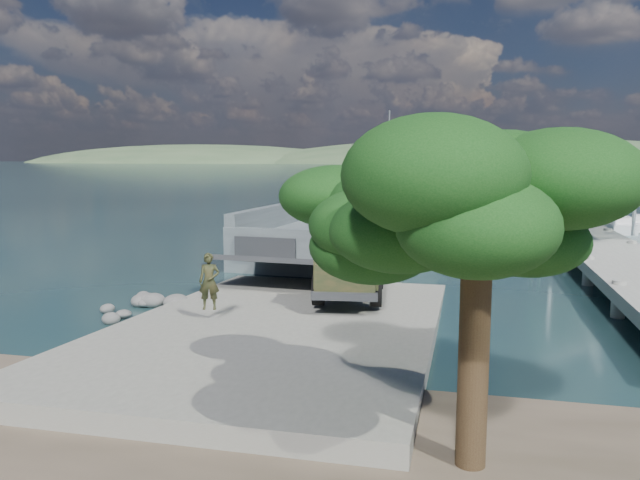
{
  "coord_description": "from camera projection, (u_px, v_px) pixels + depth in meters",
  "views": [
    {
      "loc": [
        5.85,
        -20.4,
        5.89
      ],
      "look_at": [
        -0.39,
        6.0,
        2.27
      ],
      "focal_mm": 35.0,
      "sensor_mm": 36.0,
      "label": 1
    }
  ],
  "objects": [
    {
      "name": "ground",
      "position": [
        291.0,
        327.0,
        21.79
      ],
      "size": [
        1400.0,
        1400.0,
        0.0
      ],
      "primitive_type": "plane",
      "color": "#18343A",
      "rests_on": "ground"
    },
    {
      "name": "boat_ramp",
      "position": [
        283.0,
        327.0,
        20.79
      ],
      "size": [
        10.0,
        18.0,
        0.5
      ],
      "primitive_type": "cube",
      "color": "gray",
      "rests_on": "ground"
    },
    {
      "name": "shoreline_rocks",
      "position": [
        138.0,
        313.0,
        23.69
      ],
      "size": [
        3.2,
        5.6,
        0.9
      ],
      "primitive_type": null,
      "color": "#5C5C59",
      "rests_on": "ground"
    },
    {
      "name": "distant_headlands",
      "position": [
        519.0,
        164.0,
        550.59
      ],
      "size": [
        1000.0,
        240.0,
        48.0
      ],
      "primitive_type": null,
      "color": "#3A5736",
      "rests_on": "ground"
    },
    {
      "name": "pier",
      "position": [
        591.0,
        230.0,
        36.72
      ],
      "size": [
        6.4,
        44.0,
        6.1
      ],
      "color": "gray",
      "rests_on": "ground"
    },
    {
      "name": "landing_craft",
      "position": [
        376.0,
        227.0,
        44.83
      ],
      "size": [
        11.46,
        36.48,
        10.68
      ],
      "rotation": [
        0.0,
        0.0,
        -0.08
      ],
      "color": "#505A5E",
      "rests_on": "ground"
    },
    {
      "name": "military_truck",
      "position": [
        352.0,
        248.0,
        25.12
      ],
      "size": [
        3.19,
        7.78,
        3.51
      ],
      "rotation": [
        0.0,
        0.0,
        0.11
      ],
      "color": "black",
      "rests_on": "boat_ramp"
    },
    {
      "name": "soldier",
      "position": [
        210.0,
        293.0,
        20.57
      ],
      "size": [
        0.78,
        0.62,
        1.87
      ],
      "primitive_type": "imported",
      "rotation": [
        0.0,
        0.0,
        0.28
      ],
      "color": "black",
      "rests_on": "boat_ramp"
    },
    {
      "name": "sailboat_near",
      "position": [
        617.0,
        227.0,
        49.61
      ],
      "size": [
        1.74,
        5.97,
        7.27
      ],
      "rotation": [
        0.0,
        0.0,
        0.0
      ],
      "color": "white",
      "rests_on": "ground"
    },
    {
      "name": "overhang_tree",
      "position": [
        452.0,
        210.0,
        11.1
      ],
      "size": [
        6.82,
        6.28,
        6.19
      ],
      "color": "black",
      "rests_on": "ground"
    }
  ]
}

